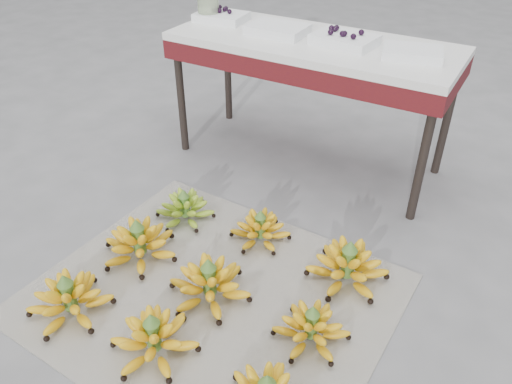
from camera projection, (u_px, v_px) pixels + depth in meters
The scene contains 16 objects.
ground at pixel (225, 286), 1.89m from camera, with size 60.00×60.00×0.00m, color #5E5E60.
newspaper_mat at pixel (213, 296), 1.85m from camera, with size 1.25×1.05×0.01m, color silver.
bunch_front_left at pixel (70, 300), 1.75m from camera, with size 0.36×0.36×0.18m.
bunch_front_center at pixel (154, 339), 1.61m from camera, with size 0.29×0.29×0.18m.
bunch_mid_left at pixel (140, 244), 1.99m from camera, with size 0.32×0.32×0.19m.
bunch_mid_center at pixel (210, 284), 1.81m from camera, with size 0.33×0.33×0.19m.
bunch_mid_right at pixel (311, 328), 1.65m from camera, with size 0.28×0.28×0.16m.
bunch_back_left at pixel (185, 209), 2.20m from camera, with size 0.33×0.33×0.16m.
bunch_back_center at pixel (260, 230), 2.08m from camera, with size 0.29×0.29×0.15m.
bunch_back_right at pixel (348, 266), 1.88m from camera, with size 0.37×0.37×0.19m.
vendor_table at pixel (312, 55), 2.34m from camera, with size 1.35×0.54×0.65m.
tray_far_left at pixel (221, 17), 2.54m from camera, with size 0.27×0.20×0.06m.
tray_left at pixel (278, 29), 2.36m from camera, with size 0.27×0.20×0.04m.
tray_right at pixel (344, 39), 2.23m from camera, with size 0.29×0.23×0.07m.
tray_far_right at pixel (412, 53), 2.09m from camera, with size 0.28×0.23×0.04m.
glass_jar at pixel (208, 7), 2.52m from camera, with size 0.11×0.11×0.13m, color beige.
Camera 1 is at (0.79, -1.12, 1.37)m, focal length 35.00 mm.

